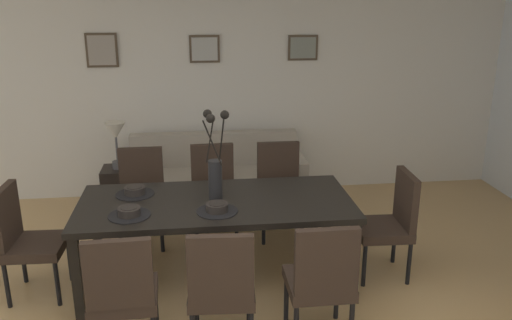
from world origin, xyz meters
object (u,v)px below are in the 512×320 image
object	(u,v)px
framed_picture_right	(303,48)
dining_chair_near_right	(141,192)
dining_chair_near_left	(122,290)
table_lamp	(116,135)
sofa	(216,184)
dining_chair_mid_right	(279,185)
dining_chair_head_west	(25,236)
bowl_far_left	(217,207)
framed_picture_left	(102,50)
side_table	(120,191)
dining_chair_far_left	(221,285)
dining_chair_mid_left	(322,277)
dining_chair_head_east	(391,219)
bowl_near_right	(135,190)
dining_table	(216,208)
dining_chair_far_right	(214,187)
centerpiece_vase	(215,167)
bowl_near_left	(129,211)
framed_picture_center	(205,49)

from	to	relation	value
framed_picture_right	dining_chair_near_right	bearing A→B (deg)	-145.37
dining_chair_near_left	table_lamp	distance (m)	2.55
framed_picture_right	sofa	bearing A→B (deg)	-155.49
dining_chair_mid_right	table_lamp	world-z (taller)	table_lamp
dining_chair_head_west	bowl_far_left	size ratio (longest dim) A/B	5.41
framed_picture_left	dining_chair_near_right	bearing A→B (deg)	-70.00
dining_chair_mid_right	dining_chair_head_west	distance (m)	2.37
dining_chair_head_west	side_table	distance (m)	1.71
dining_chair_near_right	dining_chair_far_left	xyz separation A→B (m)	(0.66, -1.79, 0.00)
bowl_far_left	framed_picture_right	xyz separation A→B (m)	(1.13, 2.36, 0.95)
dining_chair_mid_left	table_lamp	distance (m)	3.02
dining_chair_mid_left	framed_picture_right	size ratio (longest dim) A/B	2.66
dining_chair_head_east	bowl_near_right	xyz separation A→B (m)	(-2.14, 0.25, 0.27)
dining_table	dining_chair_near_left	bearing A→B (deg)	-126.07
dining_chair_mid_left	dining_chair_head_west	distance (m)	2.35
dining_chair_far_right	table_lamp	size ratio (longest dim) A/B	1.80
dining_chair_near_right	side_table	bearing A→B (deg)	112.83
bowl_far_left	centerpiece_vase	bearing A→B (deg)	89.76
bowl_far_left	framed_picture_right	size ratio (longest dim) A/B	0.49
table_lamp	dining_chair_head_west	bearing A→B (deg)	-108.20
dining_chair_far_right	table_lamp	xyz separation A→B (m)	(-1.00, 0.68, 0.38)
bowl_near_left	framed_picture_right	size ratio (longest dim) A/B	0.49
dining_chair_far_right	framed_picture_center	bearing A→B (deg)	90.87
dining_chair_far_right	side_table	bearing A→B (deg)	145.62
dining_chair_far_right	bowl_near_right	size ratio (longest dim) A/B	5.41
dining_chair_far_left	centerpiece_vase	size ratio (longest dim) A/B	1.25
dining_table	bowl_near_left	bearing A→B (deg)	-161.42
dining_table	centerpiece_vase	xyz separation A→B (m)	(0.00, 0.00, 0.35)
framed_picture_center	centerpiece_vase	bearing A→B (deg)	-89.98
centerpiece_vase	dining_chair_head_west	bearing A→B (deg)	180.00
dining_chair_head_east	dining_table	bearing A→B (deg)	178.74
framed_picture_right	bowl_far_left	bearing A→B (deg)	-115.68
centerpiece_vase	bowl_near_left	size ratio (longest dim) A/B	4.32
side_table	table_lamp	distance (m)	0.63
dining_chair_near_left	framed_picture_right	size ratio (longest dim) A/B	2.66
dining_chair_far_right	centerpiece_vase	world-z (taller)	centerpiece_vase
bowl_near_right	bowl_far_left	xyz separation A→B (m)	(0.66, -0.44, 0.00)
dining_chair_far_left	bowl_near_right	bearing A→B (deg)	119.77
dining_table	dining_chair_head_west	xyz separation A→B (m)	(-1.51, 0.00, -0.16)
dining_chair_head_west	framed_picture_left	world-z (taller)	framed_picture_left
framed_picture_right	dining_chair_head_east	bearing A→B (deg)	-80.93
dining_table	dining_chair_far_left	distance (m)	0.92
dining_chair_near_right	sofa	world-z (taller)	dining_chair_near_right
bowl_near_right	framed_picture_center	world-z (taller)	framed_picture_center
dining_chair_near_left	dining_chair_near_right	xyz separation A→B (m)	(-0.02, 1.78, 0.00)
dining_table	dining_chair_far_right	size ratio (longest dim) A/B	2.39
dining_chair_near_right	sofa	size ratio (longest dim) A/B	0.48
bowl_far_left	table_lamp	xyz separation A→B (m)	(-0.98, 1.83, 0.11)
dining_chair_far_right	dining_chair_head_west	xyz separation A→B (m)	(-1.53, -0.92, 0.00)
dining_chair_head_east	side_table	size ratio (longest dim) A/B	1.77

